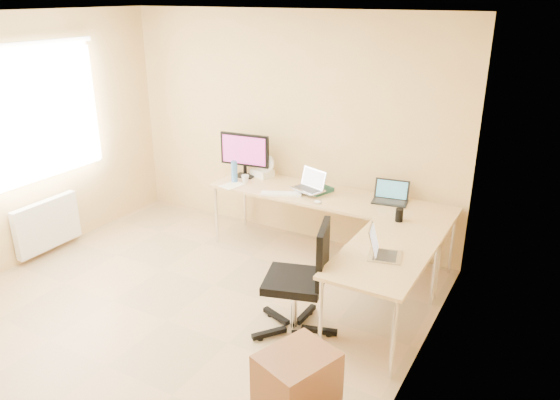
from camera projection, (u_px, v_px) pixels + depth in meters
The scene contains 24 objects.
floor at pixel (167, 321), 4.82m from camera, with size 4.50×4.50×0.00m, color #A18660.
ceiling at pixel (139, 16), 3.88m from camera, with size 4.50×4.50×0.00m, color white.
wall_back at pixel (288, 128), 6.17m from camera, with size 4.50×4.50×0.00m, color tan.
wall_right at pixel (408, 240), 3.39m from camera, with size 4.50×4.50×0.00m, color tan.
desk_main at pixel (328, 227), 5.86m from camera, with size 2.65×0.70×0.73m, color tan.
desk_return at pixel (382, 291), 4.60m from camera, with size 0.70×1.30×0.73m, color tan.
monitor at pixel (245, 155), 6.23m from camera, with size 0.61×0.19×0.52m, color black.
book_stack at pixel (319, 190), 5.82m from camera, with size 0.20×0.27×0.04m, color #205550.
laptop_center at pixel (308, 180), 5.72m from camera, with size 0.34×0.26×0.22m, color #A8AAB7.
laptop_black at pixel (391, 192), 5.50m from camera, with size 0.36×0.26×0.22m, color black.
keyboard at pixel (281, 194), 5.75m from camera, with size 0.44×0.12×0.02m, color white.
mouse at pixel (318, 202), 5.51m from camera, with size 0.09×0.05×0.03m, color white.
mug at pixel (245, 179), 6.11m from camera, with size 0.09×0.09×0.08m, color silver.
cd_stack at pixel (299, 191), 5.82m from camera, with size 0.12×0.12×0.03m, color white.
water_bottle at pixel (234, 171), 6.09m from camera, with size 0.07×0.07×0.25m, color #3768A2.
papers at pixel (232, 185), 6.03m from camera, with size 0.18×0.26×0.01m, color white.
white_box at pixel (262, 173), 6.31m from camera, with size 0.24×0.18×0.09m, color white.
desk_fan at pixel (268, 167), 6.24m from camera, with size 0.21×0.21×0.26m, color white.
black_cup at pixel (399, 215), 5.06m from camera, with size 0.07×0.07×0.13m, color black.
laptop_return at pixel (386, 245), 4.36m from camera, with size 0.25×0.32×0.21m, color #ACACAC.
office_chair at pixel (294, 281), 4.49m from camera, with size 0.62×0.62×1.04m, color black.
cabinet at pixel (297, 396), 3.41m from camera, with size 0.37×0.46×0.64m, color #955F24.
radiator at pixel (47, 225), 5.95m from camera, with size 0.09×0.80×0.55m, color white.
window at pixel (27, 118), 5.52m from camera, with size 0.10×1.80×1.40m, color white.
Camera 1 is at (2.91, -3.06, 2.76)m, focal length 34.39 mm.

